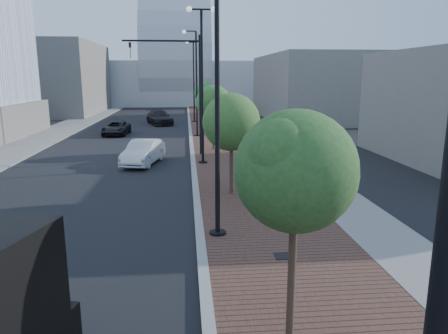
{
  "coord_description": "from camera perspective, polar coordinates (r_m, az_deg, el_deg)",
  "views": [
    {
      "loc": [
        -0.4,
        -3.38,
        5.37
      ],
      "look_at": [
        1.0,
        12.0,
        2.0
      ],
      "focal_mm": 33.53,
      "sensor_mm": 36.0,
      "label": 1
    }
  ],
  "objects": [
    {
      "name": "sidewalk",
      "position": [
        43.88,
        -0.07,
        5.35
      ],
      "size": [
        7.0,
        140.0,
        0.12
      ],
      "primitive_type": "cube",
      "color": "#4C2D23",
      "rests_on": "ground"
    },
    {
      "name": "concrete_strip",
      "position": [
        44.2,
        3.43,
        5.38
      ],
      "size": [
        2.4,
        140.0,
        0.13
      ],
      "primitive_type": "cube",
      "color": "slate",
      "rests_on": "ground"
    },
    {
      "name": "curb",
      "position": [
        43.71,
        -4.67,
        5.29
      ],
      "size": [
        0.3,
        140.0,
        0.14
      ],
      "primitive_type": "cube",
      "color": "gray",
      "rests_on": "ground"
    },
    {
      "name": "west_sidewalk",
      "position": [
        45.48,
        -21.33,
        4.75
      ],
      "size": [
        4.0,
        140.0,
        0.12
      ],
      "primitive_type": "cube",
      "color": "slate",
      "rests_on": "ground"
    },
    {
      "name": "white_sedan",
      "position": [
        26.42,
        -10.95,
        2.0
      ],
      "size": [
        2.53,
        4.77,
        1.49
      ],
      "primitive_type": "imported",
      "rotation": [
        0.0,
        0.0,
        -0.22
      ],
      "color": "silver",
      "rests_on": "ground"
    },
    {
      "name": "dark_car_mid",
      "position": [
        40.36,
        -14.48,
        5.16
      ],
      "size": [
        2.34,
        4.64,
        1.26
      ],
      "primitive_type": "imported",
      "rotation": [
        0.0,
        0.0,
        -0.06
      ],
      "color": "black",
      "rests_on": "ground"
    },
    {
      "name": "dark_car_far",
      "position": [
        48.31,
        -8.79,
        6.7
      ],
      "size": [
        3.68,
        5.8,
        1.57
      ],
      "primitive_type": "imported",
      "rotation": [
        0.0,
        0.0,
        0.3
      ],
      "color": "black",
      "rests_on": "ground"
    },
    {
      "name": "pedestrian",
      "position": [
        19.34,
        11.35,
        -1.66
      ],
      "size": [
        0.67,
        0.55,
        1.56
      ],
      "primitive_type": "imported",
      "rotation": [
        0.0,
        0.0,
        2.78
      ],
      "color": "black",
      "rests_on": "ground"
    },
    {
      "name": "streetlight_1",
      "position": [
        13.45,
        -1.41,
        7.92
      ],
      "size": [
        1.44,
        0.56,
        9.21
      ],
      "color": "black",
      "rests_on": "ground"
    },
    {
      "name": "streetlight_2",
      "position": [
        25.41,
        -3.01,
        11.04
      ],
      "size": [
        1.72,
        0.56,
        9.28
      ],
      "color": "black",
      "rests_on": "ground"
    },
    {
      "name": "streetlight_3",
      "position": [
        37.41,
        -3.92,
        10.7
      ],
      "size": [
        1.44,
        0.56,
        9.21
      ],
      "color": "black",
      "rests_on": "ground"
    },
    {
      "name": "streetlight_4",
      "position": [
        49.4,
        -4.14,
        11.63
      ],
      "size": [
        1.72,
        0.56,
        9.28
      ],
      "color": "black",
      "rests_on": "ground"
    },
    {
      "name": "traffic_mast",
      "position": [
        28.38,
        -5.11,
        11.47
      ],
      "size": [
        5.09,
        0.2,
        8.0
      ],
      "color": "black",
      "rests_on": "ground"
    },
    {
      "name": "tree_0",
      "position": [
        7.88,
        10.01,
        -0.6
      ],
      "size": [
        2.36,
        2.3,
        4.8
      ],
      "color": "#382619",
      "rests_on": "ground"
    },
    {
      "name": "tree_1",
      "position": [
        18.63,
        1.14,
        6.12
      ],
      "size": [
        2.58,
        2.57,
        4.66
      ],
      "color": "#382619",
      "rests_on": "ground"
    },
    {
      "name": "tree_2",
      "position": [
        30.53,
        -1.37,
        8.78
      ],
      "size": [
        2.55,
        2.53,
        4.77
      ],
      "color": "#382619",
      "rests_on": "ground"
    },
    {
      "name": "tree_3",
      "position": [
        42.49,
        -2.48,
        9.99
      ],
      "size": [
        2.33,
        2.27,
        4.82
      ],
      "color": "#382619",
      "rests_on": "ground"
    },
    {
      "name": "convention_center",
      "position": [
        88.4,
        -6.41,
        12.63
      ],
      "size": [
        50.0,
        30.0,
        50.0
      ],
      "color": "#AAAEB4",
      "rests_on": "ground"
    },
    {
      "name": "commercial_block_nw",
      "position": [
        66.34,
        -22.84,
        11.04
      ],
      "size": [
        14.0,
        20.0,
        10.0
      ],
      "primitive_type": "cube",
      "color": "slate",
      "rests_on": "ground"
    },
    {
      "name": "commercial_block_ne",
      "position": [
        55.86,
        12.07,
        10.63
      ],
      "size": [
        12.0,
        22.0,
        8.0
      ],
      "primitive_type": "cube",
      "color": "slate",
      "rests_on": "ground"
    },
    {
      "name": "utility_cover_1",
      "position": [
        12.84,
        8.04,
        -11.9
      ],
      "size": [
        0.5,
        0.5,
        0.02
      ],
      "primitive_type": "cube",
      "color": "black",
      "rests_on": "sidewalk"
    },
    {
      "name": "utility_cover_2",
      "position": [
        23.16,
        1.88,
        -0.78
      ],
      "size": [
        0.5,
        0.5,
        0.02
      ],
      "primitive_type": "cube",
      "color": "black",
      "rests_on": "sidewalk"
    }
  ]
}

